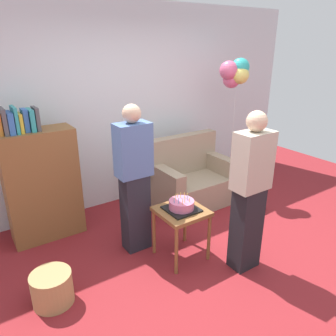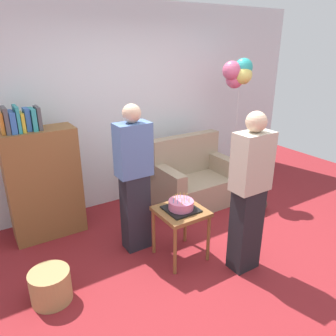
{
  "view_description": "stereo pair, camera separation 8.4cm",
  "coord_description": "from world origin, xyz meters",
  "px_view_note": "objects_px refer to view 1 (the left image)",
  "views": [
    {
      "loc": [
        -1.97,
        -2.02,
        2.19
      ],
      "look_at": [
        -0.19,
        0.63,
        0.95
      ],
      "focal_mm": 34.83,
      "sensor_mm": 36.0,
      "label": 1
    },
    {
      "loc": [
        -1.9,
        -2.06,
        2.19
      ],
      "look_at": [
        -0.19,
        0.63,
        0.95
      ],
      "focal_mm": 34.83,
      "sensor_mm": 36.0,
      "label": 2
    }
  ],
  "objects_px": {
    "bookshelf": "(42,183)",
    "person_blowing_candles": "(134,180)",
    "side_table": "(181,217)",
    "person_holding_cake": "(250,193)",
    "wicker_basket": "(52,288)",
    "handbag": "(257,205)",
    "balloon_bunch": "(235,73)",
    "birthday_cake": "(182,205)",
    "couch": "(191,181)"
  },
  "relations": [
    {
      "from": "person_blowing_candles",
      "to": "handbag",
      "type": "height_order",
      "value": "person_blowing_candles"
    },
    {
      "from": "person_blowing_candles",
      "to": "balloon_bunch",
      "type": "distance_m",
      "value": 2.18
    },
    {
      "from": "bookshelf",
      "to": "side_table",
      "type": "distance_m",
      "value": 1.65
    },
    {
      "from": "bookshelf",
      "to": "birthday_cake",
      "type": "bearing_deg",
      "value": -48.83
    },
    {
      "from": "birthday_cake",
      "to": "bookshelf",
      "type": "bearing_deg",
      "value": 131.17
    },
    {
      "from": "side_table",
      "to": "balloon_bunch",
      "type": "height_order",
      "value": "balloon_bunch"
    },
    {
      "from": "bookshelf",
      "to": "person_holding_cake",
      "type": "xyz_separation_m",
      "value": [
        1.53,
        -1.73,
        0.15
      ]
    },
    {
      "from": "wicker_basket",
      "to": "couch",
      "type": "bearing_deg",
      "value": 21.42
    },
    {
      "from": "birthday_cake",
      "to": "person_holding_cake",
      "type": "height_order",
      "value": "person_holding_cake"
    },
    {
      "from": "person_blowing_candles",
      "to": "wicker_basket",
      "type": "xyz_separation_m",
      "value": [
        -1.03,
        -0.33,
        -0.68
      ]
    },
    {
      "from": "side_table",
      "to": "birthday_cake",
      "type": "height_order",
      "value": "birthday_cake"
    },
    {
      "from": "side_table",
      "to": "handbag",
      "type": "bearing_deg",
      "value": 8.67
    },
    {
      "from": "person_holding_cake",
      "to": "bookshelf",
      "type": "bearing_deg",
      "value": -51.95
    },
    {
      "from": "handbag",
      "to": "person_holding_cake",
      "type": "bearing_deg",
      "value": -144.8
    },
    {
      "from": "bookshelf",
      "to": "handbag",
      "type": "relative_size",
      "value": 5.62
    },
    {
      "from": "side_table",
      "to": "wicker_basket",
      "type": "relative_size",
      "value": 1.58
    },
    {
      "from": "side_table",
      "to": "person_blowing_candles",
      "type": "relative_size",
      "value": 0.35
    },
    {
      "from": "person_holding_cake",
      "to": "birthday_cake",
      "type": "bearing_deg",
      "value": -51.08
    },
    {
      "from": "birthday_cake",
      "to": "person_holding_cake",
      "type": "bearing_deg",
      "value": -47.61
    },
    {
      "from": "wicker_basket",
      "to": "bookshelf",
      "type": "bearing_deg",
      "value": 76.88
    },
    {
      "from": "person_holding_cake",
      "to": "handbag",
      "type": "relative_size",
      "value": 5.82
    },
    {
      "from": "bookshelf",
      "to": "wicker_basket",
      "type": "xyz_separation_m",
      "value": [
        -0.27,
        -1.15,
        -0.53
      ]
    },
    {
      "from": "wicker_basket",
      "to": "balloon_bunch",
      "type": "distance_m",
      "value": 3.45
    },
    {
      "from": "person_blowing_candles",
      "to": "handbag",
      "type": "distance_m",
      "value": 1.93
    },
    {
      "from": "side_table",
      "to": "wicker_basket",
      "type": "xyz_separation_m",
      "value": [
        -1.35,
        0.09,
        -0.33
      ]
    },
    {
      "from": "side_table",
      "to": "balloon_bunch",
      "type": "relative_size",
      "value": 0.29
    },
    {
      "from": "person_blowing_candles",
      "to": "wicker_basket",
      "type": "bearing_deg",
      "value": -159.05
    },
    {
      "from": "couch",
      "to": "handbag",
      "type": "relative_size",
      "value": 3.93
    },
    {
      "from": "couch",
      "to": "bookshelf",
      "type": "xyz_separation_m",
      "value": [
        -1.95,
        0.28,
        0.34
      ]
    },
    {
      "from": "handbag",
      "to": "wicker_basket",
      "type": "bearing_deg",
      "value": -177.24
    },
    {
      "from": "couch",
      "to": "person_holding_cake",
      "type": "distance_m",
      "value": 1.59
    },
    {
      "from": "balloon_bunch",
      "to": "birthday_cake",
      "type": "bearing_deg",
      "value": -149.16
    },
    {
      "from": "bookshelf",
      "to": "wicker_basket",
      "type": "height_order",
      "value": "bookshelf"
    },
    {
      "from": "bookshelf",
      "to": "handbag",
      "type": "bearing_deg",
      "value": -21.75
    },
    {
      "from": "side_table",
      "to": "birthday_cake",
      "type": "relative_size",
      "value": 1.77
    },
    {
      "from": "birthday_cake",
      "to": "couch",
      "type": "bearing_deg",
      "value": 47.69
    },
    {
      "from": "side_table",
      "to": "person_holding_cake",
      "type": "distance_m",
      "value": 0.75
    },
    {
      "from": "bookshelf",
      "to": "person_blowing_candles",
      "type": "height_order",
      "value": "person_blowing_candles"
    },
    {
      "from": "handbag",
      "to": "balloon_bunch",
      "type": "relative_size",
      "value": 0.14
    },
    {
      "from": "couch",
      "to": "person_holding_cake",
      "type": "height_order",
      "value": "person_holding_cake"
    },
    {
      "from": "person_holding_cake",
      "to": "wicker_basket",
      "type": "distance_m",
      "value": 2.01
    },
    {
      "from": "bookshelf",
      "to": "wicker_basket",
      "type": "relative_size",
      "value": 4.37
    },
    {
      "from": "couch",
      "to": "balloon_bunch",
      "type": "xyz_separation_m",
      "value": [
        0.7,
        -0.02,
        1.45
      ]
    },
    {
      "from": "couch",
      "to": "wicker_basket",
      "type": "distance_m",
      "value": 2.39
    },
    {
      "from": "handbag",
      "to": "bookshelf",
      "type": "bearing_deg",
      "value": 158.25
    },
    {
      "from": "birthday_cake",
      "to": "person_blowing_candles",
      "type": "height_order",
      "value": "person_blowing_candles"
    },
    {
      "from": "balloon_bunch",
      "to": "couch",
      "type": "bearing_deg",
      "value": 178.36
    },
    {
      "from": "person_blowing_candles",
      "to": "side_table",
      "type": "bearing_deg",
      "value": -50.08
    },
    {
      "from": "couch",
      "to": "handbag",
      "type": "height_order",
      "value": "couch"
    },
    {
      "from": "wicker_basket",
      "to": "person_holding_cake",
      "type": "bearing_deg",
      "value": -17.83
    }
  ]
}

